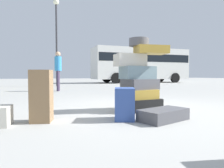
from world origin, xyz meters
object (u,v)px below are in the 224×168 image
(suitcase_charcoal_behind_tower, at_px, (163,115))
(suitcase_tower, at_px, (139,80))
(person_bearded_onlooker, at_px, (58,67))
(suitcase_brown_left_side, at_px, (42,96))
(lamp_post, at_px, (56,29))
(parked_bus, at_px, (141,63))
(suitcase_navy_right_side, at_px, (124,104))

(suitcase_charcoal_behind_tower, bearing_deg, suitcase_tower, 67.46)
(suitcase_charcoal_behind_tower, xyz_separation_m, person_bearded_onlooker, (-0.80, 6.62, 0.95))
(suitcase_brown_left_side, xyz_separation_m, lamp_post, (1.37, 10.24, 3.25))
(suitcase_brown_left_side, xyz_separation_m, parked_bus, (9.44, 13.76, 1.44))
(suitcase_charcoal_behind_tower, bearing_deg, person_bearded_onlooker, 80.23)
(lamp_post, bearing_deg, person_bearded_onlooker, -95.71)
(suitcase_tower, bearing_deg, parked_bus, 60.46)
(suitcase_navy_right_side, relative_size, parked_bus, 0.05)
(suitcase_charcoal_behind_tower, distance_m, parked_bus, 16.38)
(suitcase_brown_left_side, bearing_deg, suitcase_navy_right_side, 1.04)
(suitcase_brown_left_side, distance_m, parked_bus, 16.74)
(suitcase_charcoal_behind_tower, distance_m, person_bearded_onlooker, 6.74)
(lamp_post, bearing_deg, suitcase_brown_left_side, -97.62)
(suitcase_tower, relative_size, suitcase_brown_left_side, 1.83)
(suitcase_tower, distance_m, suitcase_navy_right_side, 1.00)
(lamp_post, bearing_deg, suitcase_navy_right_side, -90.83)
(suitcase_tower, bearing_deg, suitcase_charcoal_behind_tower, -95.88)
(suitcase_navy_right_side, distance_m, lamp_post, 11.09)
(suitcase_tower, height_order, lamp_post, lamp_post)
(suitcase_tower, bearing_deg, suitcase_brown_left_side, -168.85)
(suitcase_tower, xyz_separation_m, parked_bus, (7.59, 13.39, 1.22))
(suitcase_charcoal_behind_tower, distance_m, lamp_post, 11.42)
(person_bearded_onlooker, bearing_deg, suitcase_brown_left_side, 3.16)
(suitcase_charcoal_behind_tower, xyz_separation_m, lamp_post, (-0.38, 10.85, 3.55))
(suitcase_tower, distance_m, lamp_post, 10.34)
(suitcase_tower, relative_size, parked_bus, 0.16)
(suitcase_tower, xyz_separation_m, lamp_post, (-0.48, 9.88, 3.03))
(lamp_post, bearing_deg, suitcase_charcoal_behind_tower, -88.01)
(suitcase_navy_right_side, distance_m, suitcase_charcoal_behind_tower, 0.62)
(suitcase_navy_right_side, bearing_deg, suitcase_charcoal_behind_tower, -5.05)
(suitcase_navy_right_side, xyz_separation_m, lamp_post, (0.15, 10.56, 3.39))
(suitcase_charcoal_behind_tower, xyz_separation_m, suitcase_brown_left_side, (-1.75, 0.60, 0.30))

